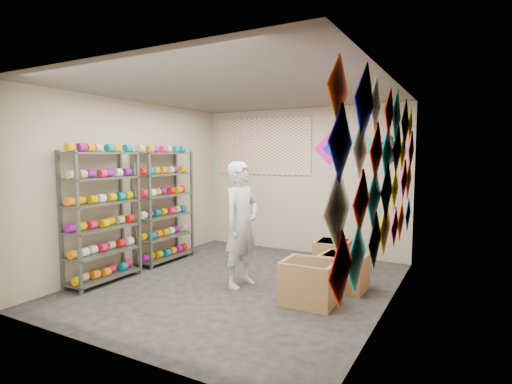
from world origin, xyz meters
The scene contains 12 objects.
ground centered at (0.00, 0.00, 0.00)m, with size 4.50×4.50×0.00m, color black.
room_walls centered at (0.00, 0.00, 1.64)m, with size 4.50×4.50×4.50m.
shelf_rack_front centered at (-1.78, -0.85, 0.95)m, with size 0.40×1.10×1.90m, color #4C5147.
shelf_rack_back centered at (-1.78, 0.45, 0.95)m, with size 0.40×1.10×1.90m, color #4C5147.
string_spools centered at (-1.78, -0.20, 1.05)m, with size 0.12×2.36×0.12m.
kite_wall_display centered at (1.98, -0.03, 1.64)m, with size 0.06×4.30×2.08m.
back_wall_kites centered at (1.02, 2.24, 1.96)m, with size 1.60×0.02×0.62m.
poster centered at (-0.80, 2.23, 2.00)m, with size 2.00×0.01×1.10m, color #86499E.
shopkeeper centered at (0.05, -0.03, 0.87)m, with size 0.51×0.69×1.74m, color beige.
carton_a centered at (1.13, -0.21, 0.27)m, with size 0.64×0.53×0.53m, color olive.
carton_b centered at (1.36, 0.50, 0.24)m, with size 0.59×0.48×0.48m, color olive.
carton_c centered at (0.95, 1.27, 0.24)m, with size 0.50×0.56×0.48m, color olive.
Camera 1 is at (2.87, -4.73, 1.84)m, focal length 28.00 mm.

